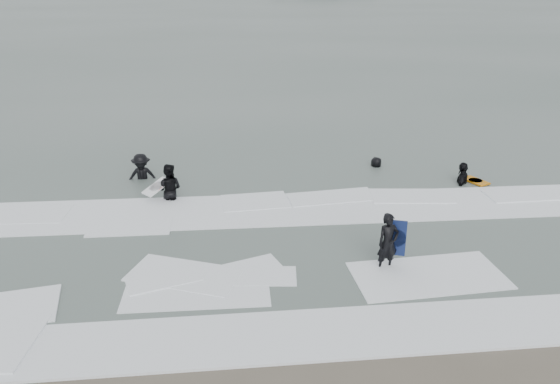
{
  "coord_description": "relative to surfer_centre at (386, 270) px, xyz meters",
  "views": [
    {
      "loc": [
        -1.3,
        -10.29,
        7.43
      ],
      "look_at": [
        0.0,
        5.0,
        1.1
      ],
      "focal_mm": 35.0,
      "sensor_mm": 36.0,
      "label": 1
    }
  ],
  "objects": [
    {
      "name": "surfer_right_far",
      "position": [
        1.72,
        7.87,
        0.0
      ],
      "size": [
        0.91,
        0.79,
        1.58
      ],
      "primitive_type": "imported",
      "rotation": [
        0.0,
        0.0,
        -2.69
      ],
      "color": "black",
      "rests_on": "ground"
    },
    {
      "name": "surfer_wading",
      "position": [
        -6.18,
        5.25,
        0.0
      ],
      "size": [
        1.02,
        0.86,
        1.85
      ],
      "primitive_type": "imported",
      "rotation": [
        0.0,
        0.0,
        2.95
      ],
      "color": "black",
      "rests_on": "ground"
    },
    {
      "name": "surfer_breaker",
      "position": [
        -7.41,
        7.19,
        0.0
      ],
      "size": [
        1.27,
        0.78,
        1.9
      ],
      "primitive_type": "imported",
      "rotation": [
        0.0,
        0.0,
        0.06
      ],
      "color": "black",
      "rests_on": "ground"
    },
    {
      "name": "ground",
      "position": [
        -2.57,
        -2.03,
        0.0
      ],
      "size": [
        320.0,
        320.0,
        0.0
      ],
      "primitive_type": "plane",
      "color": "brown",
      "rests_on": "ground"
    },
    {
      "name": "surfer_centre",
      "position": [
        0.0,
        0.0,
        0.0
      ],
      "size": [
        0.68,
        0.53,
        1.63
      ],
      "primitive_type": "imported",
      "rotation": [
        0.0,
        0.0,
        0.26
      ],
      "color": "black",
      "rests_on": "ground"
    },
    {
      "name": "surfer_right_near",
      "position": [
        4.45,
        5.88,
        0.0
      ],
      "size": [
        1.0,
        1.25,
        1.98
      ],
      "primitive_type": "imported",
      "rotation": [
        0.0,
        0.0,
        -2.1
      ],
      "color": "black",
      "rests_on": "ground"
    },
    {
      "name": "bodyboards",
      "position": [
        -0.46,
        3.75,
        0.5
      ],
      "size": [
        12.48,
        6.37,
        1.25
      ],
      "color": "#0E1841",
      "rests_on": "ground"
    },
    {
      "name": "surf_foam",
      "position": [
        -2.57,
        1.67,
        0.04
      ],
      "size": [
        30.03,
        9.06,
        0.09
      ],
      "color": "white",
      "rests_on": "ground"
    },
    {
      "name": "sea",
      "position": [
        -2.57,
        77.97,
        0.06
      ],
      "size": [
        320.0,
        320.0,
        0.0
      ],
      "primitive_type": "plane",
      "color": "#47544C",
      "rests_on": "ground"
    }
  ]
}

